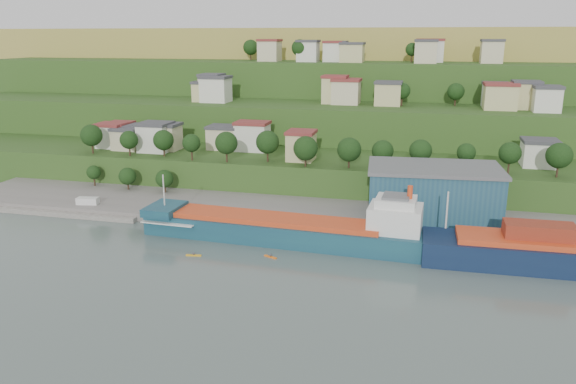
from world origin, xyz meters
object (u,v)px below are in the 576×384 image
(warehouse, at_px, (433,192))
(caravan, at_px, (88,202))
(kayak_orange, at_px, (270,256))
(cargo_ship_near, at_px, (291,231))

(warehouse, bearing_deg, caravan, -178.21)
(kayak_orange, bearing_deg, caravan, -176.56)
(cargo_ship_near, bearing_deg, kayak_orange, -99.24)
(cargo_ship_near, relative_size, caravan, 11.65)
(warehouse, relative_size, kayak_orange, 10.66)
(cargo_ship_near, height_order, caravan, cargo_ship_near)
(cargo_ship_near, bearing_deg, warehouse, 35.09)
(warehouse, distance_m, caravan, 88.26)
(caravan, distance_m, kayak_orange, 58.40)
(kayak_orange, bearing_deg, warehouse, 64.65)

